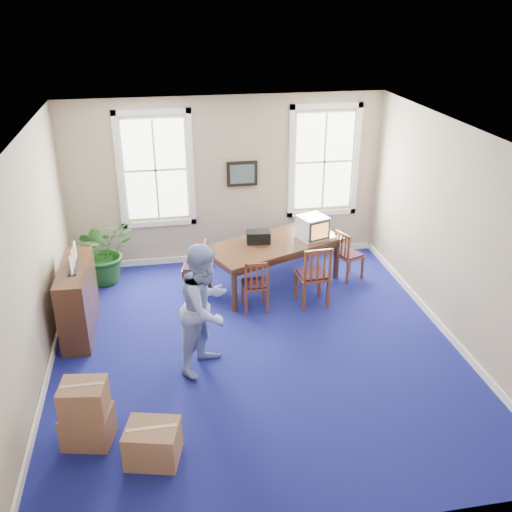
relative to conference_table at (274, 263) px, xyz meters
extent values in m
plane|color=navy|center=(-0.68, -2.02, -0.41)|extent=(6.50, 6.50, 0.00)
plane|color=white|center=(-0.68, -2.02, 2.79)|extent=(6.50, 6.50, 0.00)
plane|color=tan|center=(-0.68, 1.23, 1.19)|extent=(6.50, 0.00, 6.50)
plane|color=tan|center=(-0.68, -5.27, 1.19)|extent=(6.50, 0.00, 6.50)
plane|color=tan|center=(-3.68, -2.02, 1.19)|extent=(0.00, 6.50, 6.50)
plane|color=tan|center=(2.32, -2.02, 1.19)|extent=(0.00, 6.50, 6.50)
cube|color=white|center=(-0.68, 1.20, -0.35)|extent=(6.00, 0.04, 0.12)
cube|color=white|center=(-3.65, -2.02, -0.35)|extent=(0.04, 6.50, 0.12)
cube|color=white|center=(2.29, -2.02, -0.35)|extent=(0.04, 6.50, 0.12)
cube|color=white|center=(1.04, 0.00, 0.44)|extent=(0.21, 0.24, 0.05)
cube|color=black|center=(-0.27, 0.05, 0.52)|extent=(0.45, 0.31, 0.21)
imported|color=#889FD7|center=(-1.43, -2.29, 0.53)|extent=(1.12, 1.16, 1.88)
cube|color=#4B2C1A|center=(-3.30, -1.04, 0.17)|extent=(0.45, 1.48, 1.15)
imported|color=#1D5119|center=(-3.01, 0.64, 0.20)|extent=(1.39, 1.32, 1.21)
camera|label=1|loc=(-1.95, -9.07, 4.47)|focal=40.00mm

